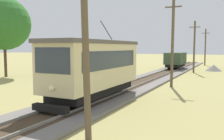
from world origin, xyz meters
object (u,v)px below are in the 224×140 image
object	(u,v)px
utility_pole_near_tram	(85,23)
utility_pole_mid	(173,41)
red_tram	(95,67)
gravel_pile	(214,68)
freight_car	(175,60)
tree_left_near	(4,24)
utility_pole_far	(194,46)
utility_pole_distant	(205,47)

from	to	relation	value
utility_pole_near_tram	utility_pole_mid	bearing A→B (deg)	90.00
red_tram	utility_pole_mid	distance (m)	8.62
gravel_pile	freight_car	bearing A→B (deg)	-171.39
freight_car	tree_left_near	xyz separation A→B (m)	(-15.79, -17.56, 4.53)
gravel_pile	tree_left_near	xyz separation A→B (m)	(-21.13, -18.37, 5.64)
utility_pole_mid	gravel_pile	distance (m)	17.65
freight_car	tree_left_near	distance (m)	24.04
utility_pole_near_tram	utility_pole_far	xyz separation A→B (m)	(-0.00, 27.03, -0.65)
freight_car	gravel_pile	xyz separation A→B (m)	(5.34, 0.81, -1.11)
utility_pole_far	gravel_pile	world-z (taller)	utility_pole_far
utility_pole_near_tram	utility_pole_far	world-z (taller)	utility_pole_near_tram
utility_pole_distant	red_tram	bearing A→B (deg)	-94.88
gravel_pile	tree_left_near	world-z (taller)	tree_left_near
utility_pole_near_tram	gravel_pile	world-z (taller)	utility_pole_near_tram
utility_pole_far	tree_left_near	xyz separation A→B (m)	(-18.86, -14.50, 2.53)
utility_pole_distant	gravel_pile	bearing A→B (deg)	-78.31
red_tram	utility_pole_far	distance (m)	21.41
freight_car	utility_pole_near_tram	distance (m)	30.36
utility_pole_mid	tree_left_near	size ratio (longest dim) A/B	0.85
utility_pole_distant	tree_left_near	size ratio (longest dim) A/B	0.76
freight_car	utility_pole_distant	world-z (taller)	utility_pole_distant
utility_pole_near_tram	utility_pole_far	bearing A→B (deg)	90.00
red_tram	utility_pole_mid	xyz separation A→B (m)	(3.07, 7.86, 1.76)
utility_pole_near_tram	tree_left_near	distance (m)	22.72
freight_car	gravel_pile	bearing A→B (deg)	8.61
freight_car	utility_pole_far	size ratio (longest dim) A/B	0.75
freight_car	utility_pole_mid	distance (m)	16.80
utility_pole_distant	tree_left_near	distance (m)	34.95
utility_pole_near_tram	gravel_pile	distance (m)	31.21
utility_pole_distant	utility_pole_near_tram	bearing A→B (deg)	-90.00
utility_pole_far	utility_pole_mid	bearing A→B (deg)	-90.00
utility_pole_far	utility_pole_distant	world-z (taller)	utility_pole_far
red_tram	tree_left_near	xyz separation A→B (m)	(-15.79, 6.64, 3.89)
utility_pole_distant	freight_car	bearing A→B (deg)	-104.66
utility_pole_far	gravel_pile	distance (m)	5.46
red_tram	utility_pole_far	bearing A→B (deg)	81.73
red_tram	freight_car	size ratio (longest dim) A/B	1.64
gravel_pile	tree_left_near	bearing A→B (deg)	-138.99
utility_pole_far	tree_left_near	distance (m)	23.92
red_tram	utility_pole_mid	size ratio (longest dim) A/B	1.11
utility_pole_mid	tree_left_near	bearing A→B (deg)	-176.30
red_tram	utility_pole_near_tram	size ratio (longest dim) A/B	1.04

